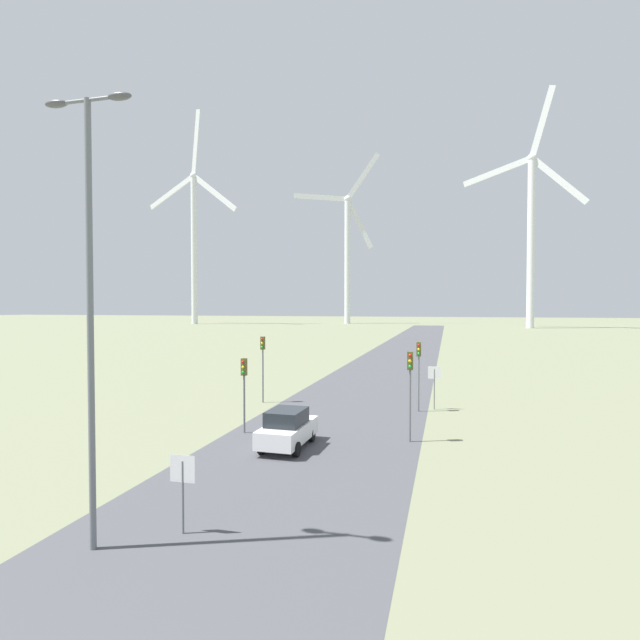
% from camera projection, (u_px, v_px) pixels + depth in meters
% --- Properties ---
extents(road_surface, '(10.00, 240.00, 0.01)m').
position_uv_depth(road_surface, '(386.00, 370.00, 52.11)').
color(road_surface, '#47474C').
rests_on(road_surface, ground).
extents(streetlamp, '(2.69, 0.32, 12.32)m').
position_uv_depth(streetlamp, '(90.00, 278.00, 13.51)').
color(streetlamp, slate).
rests_on(streetlamp, ground).
extents(stop_sign_near, '(0.81, 0.07, 2.33)m').
position_uv_depth(stop_sign_near, '(183.00, 479.00, 14.60)').
color(stop_sign_near, slate).
rests_on(stop_sign_near, ground).
extents(stop_sign_far, '(0.81, 0.07, 2.79)m').
position_uv_depth(stop_sign_far, '(434.00, 379.00, 32.13)').
color(stop_sign_far, slate).
rests_on(stop_sign_far, ground).
extents(traffic_light_post_near_left, '(0.28, 0.34, 3.94)m').
position_uv_depth(traffic_light_post_near_left, '(244.00, 378.00, 26.16)').
color(traffic_light_post_near_left, slate).
rests_on(traffic_light_post_near_left, ground).
extents(traffic_light_post_near_right, '(0.28, 0.34, 4.45)m').
position_uv_depth(traffic_light_post_near_right, '(410.00, 376.00, 24.43)').
color(traffic_light_post_near_right, slate).
rests_on(traffic_light_post_near_right, ground).
extents(traffic_light_post_mid_left, '(0.28, 0.34, 4.57)m').
position_uv_depth(traffic_light_post_mid_left, '(263.00, 355.00, 34.38)').
color(traffic_light_post_mid_left, slate).
rests_on(traffic_light_post_mid_left, ground).
extents(traffic_light_post_mid_right, '(0.28, 0.34, 4.40)m').
position_uv_depth(traffic_light_post_mid_right, '(419.00, 361.00, 31.45)').
color(traffic_light_post_mid_right, slate).
rests_on(traffic_light_post_mid_right, ground).
extents(car_approaching, '(1.93, 4.16, 1.83)m').
position_uv_depth(car_approaching, '(287.00, 428.00, 23.49)').
color(car_approaching, white).
rests_on(car_approaching, ground).
extents(wind_turbine_far_left, '(40.46, 10.43, 77.65)m').
position_uv_depth(wind_turbine_far_left, '(194.00, 233.00, 182.38)').
color(wind_turbine_far_left, silver).
rests_on(wind_turbine_far_left, ground).
extents(wind_turbine_left, '(31.55, 7.72, 63.77)m').
position_uv_depth(wind_turbine_left, '(347.00, 247.00, 186.76)').
color(wind_turbine_left, silver).
rests_on(wind_turbine_left, ground).
extents(wind_turbine_center, '(34.17, 10.78, 70.71)m').
position_uv_depth(wind_turbine_center, '(531.00, 224.00, 148.12)').
color(wind_turbine_center, silver).
rests_on(wind_turbine_center, ground).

